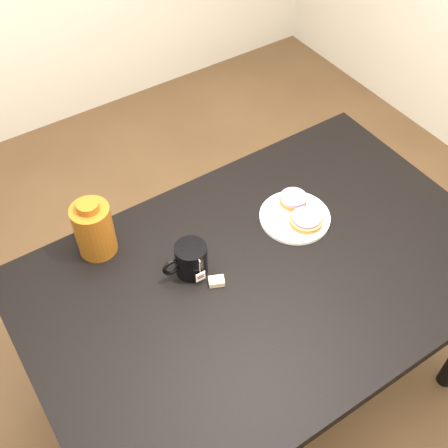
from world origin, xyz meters
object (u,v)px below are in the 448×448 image
object	(u,v)px
plate	(295,217)
mug	(190,259)
teabag_pouch	(216,281)
bagel_front	(306,220)
bagel_package	(94,229)
table	(264,288)
bagel_back	(293,199)

from	to	relation	value
plate	mug	size ratio (longest dim) A/B	1.59
mug	teabag_pouch	bearing A→B (deg)	-62.57
plate	teabag_pouch	xyz separation A→B (m)	(-0.34, -0.07, 0.00)
bagel_front	mug	size ratio (longest dim) A/B	1.00
mug	bagel_package	world-z (taller)	bagel_package
bagel_package	teabag_pouch	bearing A→B (deg)	-53.24
table	mug	xyz separation A→B (m)	(-0.18, 0.12, 0.14)
bagel_package	table	bearing A→B (deg)	-43.35
bagel_back	table	bearing A→B (deg)	-143.70
plate	mug	world-z (taller)	mug
bagel_back	plate	bearing A→B (deg)	-121.94
mug	bagel_package	distance (m)	0.30
bagel_front	mug	distance (m)	0.40
bagel_front	plate	bearing A→B (deg)	104.29
plate	bagel_front	world-z (taller)	bagel_front
bagel_back	mug	xyz separation A→B (m)	(-0.41, -0.05, 0.03)
table	bagel_front	distance (m)	0.25
bagel_front	teabag_pouch	bearing A→B (deg)	-174.50
table	plate	world-z (taller)	plate
plate	bagel_back	distance (m)	0.06
bagel_back	bagel_front	world-z (taller)	same
table	bagel_front	bearing A→B (deg)	20.53
teabag_pouch	table	bearing A→B (deg)	-17.51
bagel_front	bagel_package	bearing A→B (deg)	155.07
bagel_back	teabag_pouch	size ratio (longest dim) A/B	2.16
bagel_front	teabag_pouch	world-z (taller)	bagel_front
bagel_front	bagel_package	xyz separation A→B (m)	(-0.58, 0.27, 0.07)
teabag_pouch	bagel_package	xyz separation A→B (m)	(-0.23, 0.30, 0.08)
teabag_pouch	bagel_package	distance (m)	0.39
teabag_pouch	plate	bearing A→B (deg)	12.29
plate	bagel_package	distance (m)	0.62
bagel_front	mug	world-z (taller)	mug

